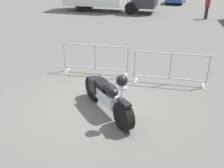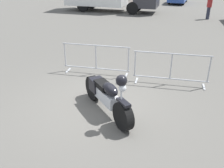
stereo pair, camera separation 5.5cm
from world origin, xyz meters
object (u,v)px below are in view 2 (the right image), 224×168
crowd_barrier_far (171,68)px  pedestrian (209,6)px  crowd_barrier_near (96,59)px  motorcycle (107,95)px

crowd_barrier_far → pedestrian: bearing=85.4°
crowd_barrier_near → crowd_barrier_far: same height
crowd_barrier_near → pedestrian: (3.57, 12.02, 0.36)m
motorcycle → crowd_barrier_near: size_ratio=0.80×
motorcycle → crowd_barrier_far: (1.31, 2.32, 0.04)m
motorcycle → pedestrian: pedestrian is taller
crowd_barrier_near → crowd_barrier_far: bearing=0.0°
motorcycle → crowd_barrier_near: 2.66m
pedestrian → crowd_barrier_near: bearing=0.9°
motorcycle → pedestrian: 14.52m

